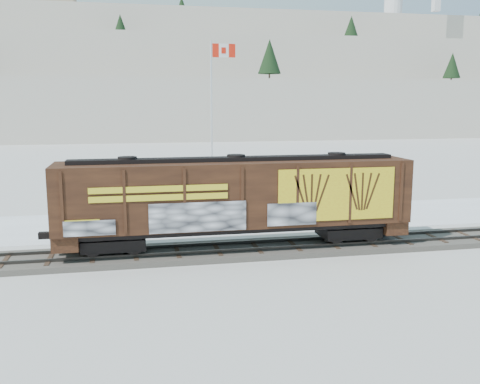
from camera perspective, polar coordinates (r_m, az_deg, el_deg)
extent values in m
plane|color=white|center=(28.00, 5.68, -6.14)|extent=(500.00, 500.00, 0.00)
cube|color=#59544C|center=(27.96, 5.69, -5.87)|extent=(50.00, 3.40, 0.28)
cube|color=#33302D|center=(27.24, 6.14, -5.82)|extent=(50.00, 0.10, 0.15)
cube|color=#33302D|center=(28.57, 5.27, -5.08)|extent=(50.00, 0.10, 0.15)
cube|color=white|center=(35.01, 2.08, -2.87)|extent=(40.00, 8.00, 0.03)
cube|color=white|center=(121.01, -7.75, 8.77)|extent=(360.00, 40.00, 12.00)
cube|color=white|center=(151.01, -8.58, 11.17)|extent=(360.00, 40.00, 24.00)
cube|color=white|center=(186.17, -9.20, 12.54)|extent=(360.00, 50.00, 35.00)
cone|color=black|center=(119.96, 3.17, 14.24)|extent=(5.04, 5.04, 7.38)
cone|color=black|center=(144.87, 21.69, 12.44)|extent=(4.20, 4.20, 6.15)
cone|color=black|center=(155.11, -12.65, 16.99)|extent=(3.92, 3.92, 5.74)
cone|color=black|center=(163.83, 11.78, 16.82)|extent=(4.48, 4.48, 6.56)
cone|color=black|center=(191.27, -6.24, 19.13)|extent=(4.20, 4.20, 6.15)
cube|color=tan|center=(191.85, -19.53, 18.50)|extent=(15.00, 12.00, 8.00)
cube|color=black|center=(26.61, -13.29, -5.23)|extent=(3.00, 2.00, 0.90)
cube|color=black|center=(28.79, 11.45, -4.04)|extent=(3.00, 2.00, 0.90)
cylinder|color=black|center=(25.91, -15.45, -5.73)|extent=(0.90, 0.12, 0.90)
cube|color=black|center=(26.93, -0.42, -3.64)|extent=(17.49, 2.40, 0.25)
cube|color=#402111|center=(26.59, -0.42, -0.05)|extent=(17.49, 3.00, 3.17)
cube|color=black|center=(26.36, -0.43, 3.56)|extent=(16.09, 0.90, 0.20)
cube|color=yellow|center=(26.46, 10.32, -0.26)|extent=(5.95, 0.03, 2.57)
cube|color=gold|center=(24.57, -8.57, -0.14)|extent=(6.30, 0.02, 0.70)
cube|color=silver|center=(24.93, -4.48, -2.69)|extent=(4.55, 0.03, 1.40)
cylinder|color=silver|center=(41.64, -2.98, -0.75)|extent=(0.90, 0.90, 0.20)
cylinder|color=silver|center=(40.99, -3.05, 7.43)|extent=(0.14, 0.14, 12.06)
cube|color=red|center=(41.19, -2.62, 14.86)|extent=(0.50, 0.07, 1.00)
cube|color=white|center=(41.29, -1.77, 14.85)|extent=(0.70, 0.09, 1.00)
cube|color=red|center=(41.40, -0.85, 14.84)|extent=(0.50, 0.07, 1.00)
imported|color=#A7A9AE|center=(32.97, -9.82, -2.57)|extent=(4.02, 1.76, 1.35)
imported|color=white|center=(36.11, 6.20, -1.30)|extent=(4.64, 1.86, 1.50)
imported|color=#202228|center=(36.18, 6.44, -1.33)|extent=(4.99, 2.04, 1.45)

